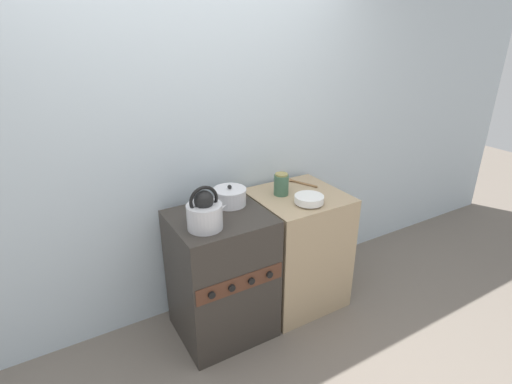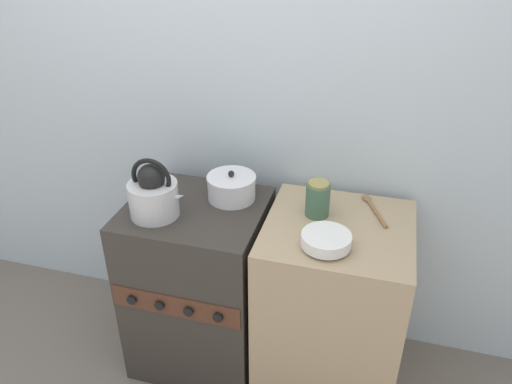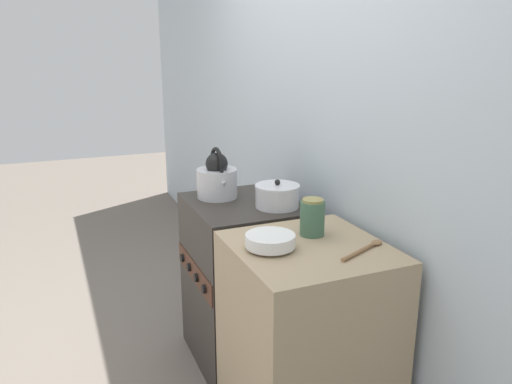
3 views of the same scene
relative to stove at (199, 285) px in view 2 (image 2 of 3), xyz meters
name	(u,v)px [view 2 (image 2 of 3)]	position (x,y,z in m)	size (l,w,h in m)	color
wall_back	(220,102)	(0.00, 0.40, 0.80)	(7.00, 0.06, 2.50)	silver
stove	(199,285)	(0.00, 0.00, 0.00)	(0.62, 0.57, 0.90)	#332D28
counter	(331,306)	(0.64, 0.03, 0.00)	(0.63, 0.61, 0.89)	tan
kettle	(154,194)	(-0.14, -0.10, 0.55)	(0.26, 0.21, 0.27)	silver
cooking_pot	(232,187)	(0.14, 0.12, 0.51)	(0.22, 0.22, 0.14)	silver
enamel_bowl	(326,240)	(0.61, -0.13, 0.48)	(0.20, 0.20, 0.06)	white
storage_jar	(318,199)	(0.54, 0.10, 0.52)	(0.10, 0.10, 0.16)	#3F664C
wooden_spoon	(373,207)	(0.77, 0.21, 0.45)	(0.14, 0.26, 0.02)	olive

